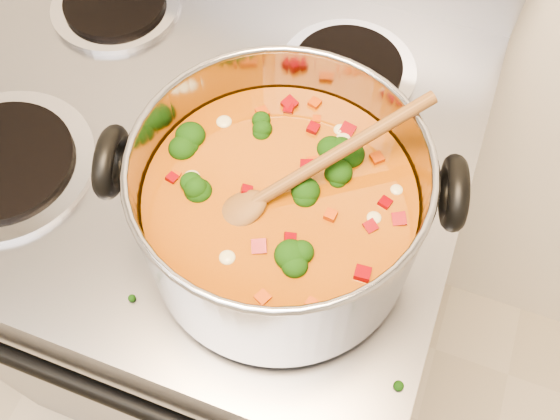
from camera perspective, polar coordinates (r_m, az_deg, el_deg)
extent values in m
cube|color=gray|center=(1.24, -5.94, -4.78)|extent=(0.76, 0.66, 0.92)
cylinder|color=black|center=(0.84, -17.82, -14.95)|extent=(0.64, 0.02, 0.02)
cylinder|color=#A5A5AD|center=(0.86, -23.93, 3.87)|extent=(0.23, 0.23, 0.01)
cylinder|color=black|center=(0.85, -24.12, 4.16)|extent=(0.18, 0.18, 0.01)
cylinder|color=#A5A5AD|center=(0.72, -0.92, -4.07)|extent=(0.23, 0.23, 0.01)
cylinder|color=black|center=(0.72, -0.93, -3.79)|extent=(0.18, 0.18, 0.01)
cylinder|color=#A5A5AD|center=(1.00, -14.78, 17.57)|extent=(0.19, 0.19, 0.01)
cylinder|color=black|center=(1.00, -14.89, 17.91)|extent=(0.15, 0.15, 0.01)
cylinder|color=#A5A5AD|center=(0.89, 6.18, 12.55)|extent=(0.19, 0.19, 0.01)
cylinder|color=black|center=(0.88, 6.23, 12.90)|extent=(0.15, 0.15, 0.01)
cylinder|color=gray|center=(0.65, 0.00, 0.31)|extent=(0.29, 0.29, 0.16)
torus|color=gray|center=(0.58, 0.00, 4.20)|extent=(0.30, 0.30, 0.01)
cylinder|color=#9D500E|center=(0.67, 0.00, -0.83)|extent=(0.28, 0.28, 0.10)
torus|color=black|center=(0.63, -15.16, 4.27)|extent=(0.04, 0.08, 0.08)
torus|color=black|center=(0.61, 15.58, 1.55)|extent=(0.04, 0.08, 0.08)
ellipsoid|color=black|center=(0.67, -2.98, 6.91)|extent=(0.04, 0.04, 0.03)
ellipsoid|color=black|center=(0.60, -7.44, -4.15)|extent=(0.04, 0.04, 0.03)
ellipsoid|color=black|center=(0.63, 10.49, 0.84)|extent=(0.04, 0.04, 0.03)
ellipsoid|color=black|center=(0.63, -0.14, 1.80)|extent=(0.04, 0.04, 0.03)
ellipsoid|color=black|center=(0.60, -7.09, -3.13)|extent=(0.04, 0.04, 0.03)
ellipsoid|color=black|center=(0.64, 11.17, 1.72)|extent=(0.04, 0.04, 0.03)
ellipsoid|color=black|center=(0.62, -2.50, 0.22)|extent=(0.04, 0.04, 0.03)
ellipsoid|color=#7C0407|center=(0.68, 5.15, 8.16)|extent=(0.01, 0.01, 0.01)
ellipsoid|color=#7C0407|center=(0.63, -2.18, 2.23)|extent=(0.01, 0.01, 0.01)
ellipsoid|color=#7C0407|center=(0.64, 7.22, 3.40)|extent=(0.01, 0.01, 0.01)
ellipsoid|color=#7C0407|center=(0.65, 4.00, 4.48)|extent=(0.01, 0.01, 0.01)
ellipsoid|color=#7C0407|center=(0.61, 6.22, -0.84)|extent=(0.01, 0.01, 0.01)
ellipsoid|color=#7C0407|center=(0.62, 3.94, 0.01)|extent=(0.01, 0.01, 0.01)
ellipsoid|color=#7C0407|center=(0.63, -10.84, 1.15)|extent=(0.01, 0.01, 0.01)
ellipsoid|color=#7C0407|center=(0.59, -1.92, -4.84)|extent=(0.01, 0.01, 0.01)
ellipsoid|color=#7C0407|center=(0.66, -7.64, 5.49)|extent=(0.01, 0.01, 0.01)
ellipsoid|color=#7C0407|center=(0.66, 5.08, 5.53)|extent=(0.01, 0.01, 0.01)
ellipsoid|color=#7C0407|center=(0.64, 11.12, 1.48)|extent=(0.01, 0.01, 0.01)
ellipsoid|color=#7C0407|center=(0.57, 0.66, -9.25)|extent=(0.01, 0.01, 0.01)
ellipsoid|color=#7C0407|center=(0.66, -8.02, 5.54)|extent=(0.01, 0.01, 0.01)
ellipsoid|color=#9D3508|center=(0.61, 8.89, -2.04)|extent=(0.01, 0.01, 0.01)
ellipsoid|color=#9D3508|center=(0.58, -4.65, -8.22)|extent=(0.01, 0.01, 0.01)
ellipsoid|color=#9D3508|center=(0.67, 7.21, 6.61)|extent=(0.01, 0.01, 0.01)
ellipsoid|color=#9D3508|center=(0.61, 3.38, -0.53)|extent=(0.01, 0.01, 0.01)
ellipsoid|color=#9D3508|center=(0.62, 6.68, 0.67)|extent=(0.01, 0.01, 0.01)
ellipsoid|color=#9D3508|center=(0.65, -8.97, 4.17)|extent=(0.01, 0.01, 0.01)
ellipsoid|color=#9D3508|center=(0.62, -3.89, 1.14)|extent=(0.01, 0.01, 0.01)
ellipsoid|color=#9D3508|center=(0.63, -10.52, 0.30)|extent=(0.01, 0.01, 0.01)
ellipsoid|color=#9D3508|center=(0.63, -9.36, 1.55)|extent=(0.01, 0.01, 0.01)
ellipsoid|color=#C6BA88|center=(0.66, 3.73, 5.90)|extent=(0.02, 0.02, 0.01)
ellipsoid|color=#C6BA88|center=(0.68, -6.77, 7.69)|extent=(0.02, 0.02, 0.01)
ellipsoid|color=#C6BA88|center=(0.65, -8.51, 4.62)|extent=(0.02, 0.02, 0.01)
ellipsoid|color=#C6BA88|center=(0.60, -5.46, -2.47)|extent=(0.02, 0.02, 0.01)
ellipsoid|color=#C6BA88|center=(0.64, -2.33, 3.48)|extent=(0.02, 0.02, 0.01)
ellipsoid|color=#C6BA88|center=(0.58, -4.54, -7.32)|extent=(0.02, 0.02, 0.01)
ellipsoid|color=#C6BA88|center=(0.67, 4.23, 7.41)|extent=(0.02, 0.02, 0.01)
ellipsoid|color=#C6BA88|center=(0.65, 6.33, 3.88)|extent=(0.02, 0.02, 0.01)
ellipsoid|color=#C6BA88|center=(0.67, 6.45, 7.14)|extent=(0.02, 0.02, 0.01)
ellipsoid|color=brown|center=(0.62, -3.78, -0.16)|extent=(0.07, 0.07, 0.03)
cylinder|color=brown|center=(0.61, 5.07, 5.05)|extent=(0.16, 0.16, 0.08)
ellipsoid|color=black|center=(0.69, 10.92, -15.07)|extent=(0.01, 0.01, 0.01)
ellipsoid|color=black|center=(0.84, -2.34, 9.08)|extent=(0.01, 0.01, 0.01)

